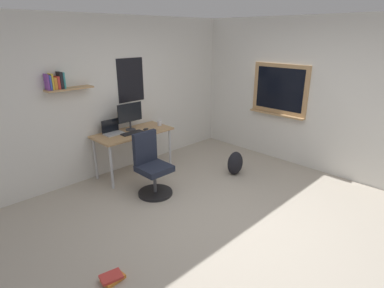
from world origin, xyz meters
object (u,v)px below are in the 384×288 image
object	(u,v)px
monitor_primary	(130,115)
backpack	(235,163)
desk	(133,136)
laptop	(112,130)
coffee_mug	(159,123)
office_chair	(152,168)
keyboard	(132,133)
book_stack_on_floor	(112,278)
computer_mouse	(146,129)

from	to	relation	value
monitor_primary	backpack	xyz separation A→B (m)	(1.15, -1.38, -0.82)
desk	laptop	size ratio (longest dim) A/B	4.24
coffee_mug	backpack	xyz separation A→B (m)	(0.63, -1.25, -0.59)
desk	office_chair	bearing A→B (deg)	-106.87
backpack	desk	bearing A→B (deg)	132.76
monitor_primary	keyboard	distance (m)	0.33
backpack	coffee_mug	bearing A→B (deg)	116.58
coffee_mug	book_stack_on_floor	world-z (taller)	coffee_mug
coffee_mug	book_stack_on_floor	size ratio (longest dim) A/B	0.37
keyboard	desk	bearing A→B (deg)	49.79
office_chair	backpack	distance (m)	1.52
desk	keyboard	xyz separation A→B (m)	(-0.07, -0.08, 0.09)
office_chair	laptop	xyz separation A→B (m)	(-0.05, 0.95, 0.40)
coffee_mug	book_stack_on_floor	distance (m)	3.02
keyboard	computer_mouse	world-z (taller)	computer_mouse
laptop	book_stack_on_floor	size ratio (longest dim) A/B	1.25
computer_mouse	backpack	distance (m)	1.64
laptop	keyboard	world-z (taller)	laptop
book_stack_on_floor	office_chair	bearing A→B (deg)	39.25
backpack	computer_mouse	bearing A→B (deg)	128.87
office_chair	coffee_mug	distance (m)	1.18
office_chair	book_stack_on_floor	distance (m)	1.85
monitor_primary	book_stack_on_floor	world-z (taller)	monitor_primary
computer_mouse	monitor_primary	bearing A→B (deg)	135.59
backpack	book_stack_on_floor	xyz separation A→B (m)	(-2.83, -0.67, -0.17)
computer_mouse	desk	bearing A→B (deg)	160.08
office_chair	coffee_mug	size ratio (longest dim) A/B	10.33
office_chair	computer_mouse	distance (m)	0.93
desk	monitor_primary	size ratio (longest dim) A/B	2.83
desk	backpack	bearing A→B (deg)	-47.24
desk	laptop	xyz separation A→B (m)	(-0.30, 0.15, 0.14)
coffee_mug	laptop	bearing A→B (deg)	168.33
book_stack_on_floor	desk	bearing A→B (deg)	49.81
desk	laptop	bearing A→B (deg)	153.34
keyboard	coffee_mug	world-z (taller)	coffee_mug
monitor_primary	backpack	world-z (taller)	monitor_primary
office_chair	laptop	distance (m)	1.03
coffee_mug	backpack	distance (m)	1.52
office_chair	computer_mouse	xyz separation A→B (m)	(0.46, 0.73, 0.36)
laptop	book_stack_on_floor	bearing A→B (deg)	-122.79
computer_mouse	laptop	bearing A→B (deg)	156.09
keyboard	backpack	world-z (taller)	keyboard
monitor_primary	keyboard	xyz separation A→B (m)	(-0.10, -0.18, -0.26)
office_chair	monitor_primary	distance (m)	1.13
laptop	backpack	xyz separation A→B (m)	(1.48, -1.43, -0.60)
office_chair	coffee_mug	world-z (taller)	office_chair
keyboard	book_stack_on_floor	xyz separation A→B (m)	(-1.58, -1.87, -0.73)
keyboard	coffee_mug	distance (m)	0.63
coffee_mug	monitor_primary	bearing A→B (deg)	166.29
laptop	computer_mouse	world-z (taller)	laptop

